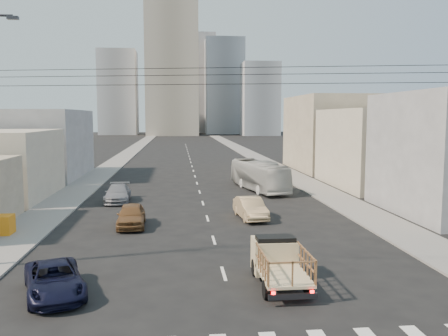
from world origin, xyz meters
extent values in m
plane|color=black|center=(0.00, 0.00, 0.00)|extent=(420.00, 420.00, 0.00)
cube|color=gray|center=(-11.75, 70.00, 0.06)|extent=(3.50, 180.00, 0.12)
cube|color=gray|center=(11.75, 70.00, 0.06)|extent=(3.50, 180.00, 0.12)
cube|color=silver|center=(0.00, 2.00, 0.01)|extent=(0.15, 2.00, 0.01)
cube|color=silver|center=(0.00, 8.00, 0.01)|extent=(0.15, 2.00, 0.01)
cube|color=silver|center=(0.00, 14.00, 0.01)|extent=(0.15, 2.00, 0.01)
cube|color=silver|center=(0.00, 20.00, 0.01)|extent=(0.15, 2.00, 0.01)
cube|color=silver|center=(0.00, 26.00, 0.01)|extent=(0.15, 2.00, 0.01)
cube|color=silver|center=(0.00, 32.00, 0.01)|extent=(0.15, 2.00, 0.01)
cube|color=silver|center=(0.00, 38.00, 0.01)|extent=(0.15, 2.00, 0.01)
cube|color=silver|center=(0.00, 44.00, 0.01)|extent=(0.15, 2.00, 0.01)
cube|color=silver|center=(0.00, 50.00, 0.01)|extent=(0.15, 2.00, 0.01)
cube|color=silver|center=(0.00, 56.00, 0.01)|extent=(0.15, 2.00, 0.01)
cube|color=silver|center=(0.00, 62.00, 0.01)|extent=(0.15, 2.00, 0.01)
cube|color=silver|center=(0.00, 68.00, 0.01)|extent=(0.15, 2.00, 0.01)
cube|color=silver|center=(0.00, 74.00, 0.01)|extent=(0.15, 2.00, 0.01)
cube|color=silver|center=(0.00, 80.00, 0.01)|extent=(0.15, 2.00, 0.01)
cube|color=silver|center=(0.00, 86.00, 0.01)|extent=(0.15, 2.00, 0.01)
cube|color=silver|center=(0.00, 92.00, 0.01)|extent=(0.15, 2.00, 0.01)
cube|color=silver|center=(0.00, 98.00, 0.01)|extent=(0.15, 2.00, 0.01)
cube|color=silver|center=(0.00, 104.00, 0.01)|extent=(0.15, 2.00, 0.01)
cube|color=beige|center=(2.25, -0.51, 0.70)|extent=(1.90, 3.00, 0.12)
cube|color=beige|center=(2.25, 1.49, 0.95)|extent=(1.90, 1.60, 1.50)
cube|color=black|center=(2.25, 1.24, 1.55)|extent=(1.70, 0.90, 0.70)
cube|color=#2D2D33|center=(2.25, -2.06, 0.40)|extent=(1.90, 0.12, 0.22)
cube|color=#FF0C0C|center=(1.50, -2.06, 0.55)|extent=(0.15, 0.05, 0.12)
cube|color=#FF0C0C|center=(3.00, -2.06, 0.55)|extent=(0.15, 0.05, 0.12)
cylinder|color=black|center=(1.40, 1.59, 0.38)|extent=(0.25, 0.76, 0.76)
cylinder|color=black|center=(3.10, 1.59, 0.38)|extent=(0.25, 0.76, 0.76)
cylinder|color=black|center=(1.40, -1.21, 0.38)|extent=(0.25, 0.76, 0.76)
cylinder|color=black|center=(3.10, -1.21, 0.38)|extent=(0.25, 0.76, 0.76)
imported|color=black|center=(-7.07, 0.02, 0.65)|extent=(3.54, 5.12, 1.30)
imported|color=beige|center=(5.88, 26.59, 1.44)|extent=(4.44, 10.65, 2.89)
imported|color=brown|center=(-5.14, 11.95, 0.75)|extent=(1.95, 4.48, 1.50)
imported|color=tan|center=(3.05, 13.66, 0.75)|extent=(2.05, 4.71, 1.50)
imported|color=gray|center=(-7.16, 21.35, 0.72)|extent=(2.22, 5.05, 1.44)
cube|color=#2D2D33|center=(-9.50, 4.00, 11.70)|extent=(0.50, 0.25, 0.15)
cylinder|color=black|center=(0.00, 1.50, 9.30)|extent=(23.01, 5.02, 0.02)
cylinder|color=black|center=(0.00, 1.50, 9.00)|extent=(23.01, 5.02, 0.02)
cylinder|color=black|center=(0.00, 1.50, 8.60)|extent=(23.01, 5.02, 0.02)
cube|color=#B7A993|center=(19.50, 28.00, 4.00)|extent=(11.00, 14.00, 8.00)
cube|color=gray|center=(20.00, 44.00, 5.00)|extent=(12.00, 16.00, 10.00)
cube|color=gray|center=(-19.50, 39.00, 4.00)|extent=(12.00, 16.00, 8.00)
cube|color=tan|center=(-4.00, 170.00, 30.00)|extent=(20.00, 20.00, 60.00)
cube|color=gray|center=(18.00, 185.00, 20.00)|extent=(16.00, 16.00, 40.00)
cube|color=gray|center=(-26.00, 180.00, 17.00)|extent=(15.00, 15.00, 34.00)
cube|color=gray|center=(6.00, 200.00, 22.00)|extent=(18.00, 18.00, 44.00)
cube|color=gray|center=(30.00, 165.00, 14.00)|extent=(14.00, 14.00, 28.00)
camera|label=1|loc=(-2.05, -19.09, 7.19)|focal=38.00mm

